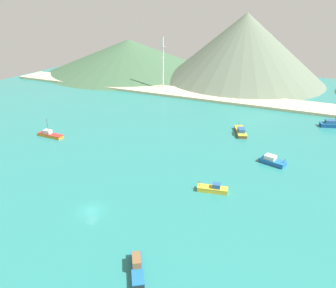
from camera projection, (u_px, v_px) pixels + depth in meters
ground at (154, 156)px, 92.93m from camera, size 260.00×280.00×0.50m
fishing_boat_0 at (213, 189)px, 74.75m from camera, size 7.60×3.62×2.33m
fishing_boat_2 at (137, 267)px, 52.26m from camera, size 5.76×7.32×2.45m
fishing_boat_4 at (335, 124)px, 114.17m from camera, size 11.08×5.95×4.98m
fishing_boat_5 at (272, 161)px, 87.86m from camera, size 7.61×4.94×2.57m
fishing_boat_6 at (241, 131)px, 108.22m from camera, size 6.47×10.66×2.45m
fishing_boat_7 at (50, 134)px, 105.90m from camera, size 9.52×2.44×6.38m
beach_strip at (219, 97)px, 149.45m from camera, size 247.00×16.98×1.20m
hill_west at (129, 55)px, 207.73m from camera, size 108.85×108.85×20.48m
hill_central at (244, 48)px, 176.99m from camera, size 92.67×92.67×37.52m
radio_tower at (163, 63)px, 159.91m from camera, size 2.67×2.13×26.65m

